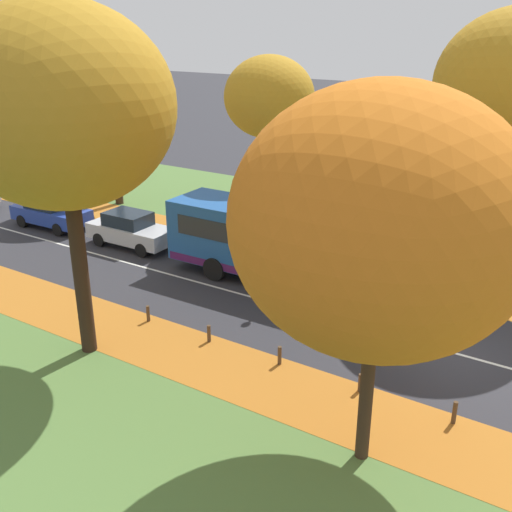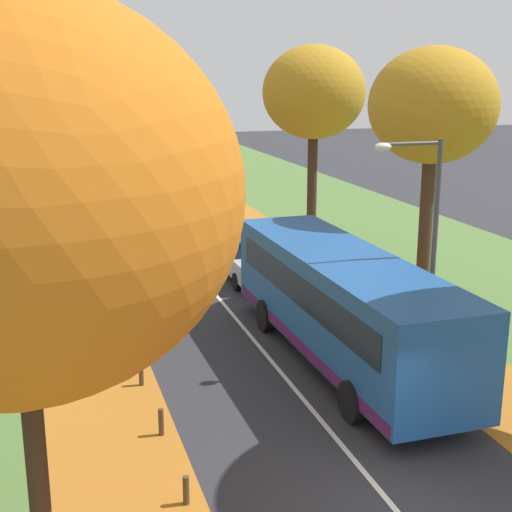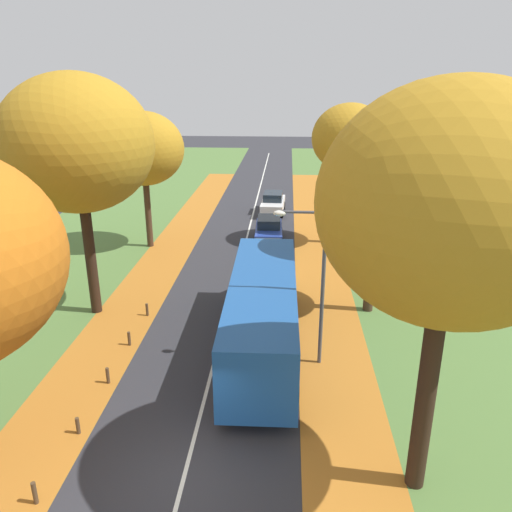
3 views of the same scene
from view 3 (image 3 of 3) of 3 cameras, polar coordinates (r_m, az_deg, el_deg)
name	(u,v)px [view 3 (image 3 of 3)]	position (r m, az deg, el deg)	size (l,w,h in m)	color
ground_plane	(184,478)	(14.98, -8.25, -23.79)	(160.00, 160.00, 0.00)	#2D2D33
grass_verge_left	(106,241)	(34.34, -16.73, 1.65)	(12.00, 90.00, 0.01)	#517538
leaf_litter_left	(151,277)	(27.58, -11.88, -2.40)	(2.80, 60.00, 0.00)	#B26B23
grass_verge_right	(389,247)	(32.89, 14.94, 1.02)	(12.00, 90.00, 0.01)	#517538
leaf_litter_right	(322,282)	(26.69, 7.57, -2.91)	(2.80, 60.00, 0.00)	#B26B23
road_centre_line	(245,244)	(32.34, -1.24, 1.39)	(0.12, 80.00, 0.01)	silver
tree_left_near	(77,144)	(22.29, -19.79, 11.92)	(6.34, 6.34, 10.51)	black
tree_left_mid	(143,149)	(31.26, -12.76, 11.84)	(4.89, 4.89, 8.36)	#422D1E
tree_right_nearest	(452,205)	(11.64, 21.51, 5.39)	(5.96, 5.96, 10.38)	black
tree_right_near	(379,171)	(21.96, 13.90, 9.43)	(4.12, 4.12, 8.43)	#422D1E
tree_right_mid	(350,139)	(31.61, 10.65, 13.04)	(4.61, 4.61, 8.79)	#382619
bollard_nearest	(35,493)	(15.10, -23.97, -23.52)	(0.12, 0.12, 0.66)	#4C3823
bollard_second	(78,426)	(16.90, -19.69, -17.81)	(0.12, 0.12, 0.56)	#4C3823
bollard_third	(108,376)	(18.87, -16.59, -12.97)	(0.12, 0.12, 0.62)	#4C3823
bollard_fourth	(129,339)	(21.03, -14.29, -9.14)	(0.12, 0.12, 0.60)	#4C3823
bollard_fifth	(147,310)	(23.26, -12.34, -6.02)	(0.12, 0.12, 0.60)	#4C3823
streetlamp_right	(314,271)	(17.89, 6.68, -1.74)	(1.89, 0.28, 6.00)	#47474C
bus	(263,312)	(19.39, 0.77, -6.39)	(2.76, 10.43, 2.98)	#1E5199
car_silver_lead	(267,258)	(27.48, 1.29, -0.25)	(1.83, 4.22, 1.62)	#B7BABF
car_blue_following	(269,230)	(32.55, 1.47, 3.01)	(1.87, 4.24, 1.62)	#233D9E
car_white_third_in_line	(273,203)	(39.56, 1.96, 6.08)	(1.92, 4.27, 1.62)	silver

